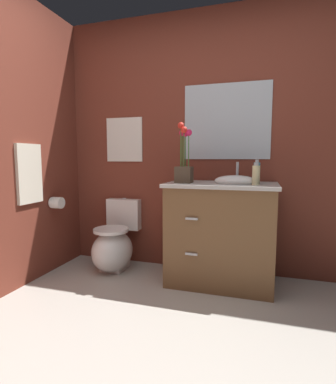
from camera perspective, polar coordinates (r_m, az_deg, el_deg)
wall_back at (r=2.93m, az=11.49°, el=9.11°), size 4.51×0.05×2.50m
toilet at (r=3.07m, az=-10.20°, el=-10.01°), size 0.38×0.59×0.69m
vanity_cabinet at (r=2.68m, az=10.06°, el=-7.62°), size 0.94×0.56×1.08m
flower_vase at (r=2.61m, az=3.09°, el=5.41°), size 0.14×0.14×0.52m
soap_bottle at (r=2.49m, az=16.49°, el=3.18°), size 0.06×0.06×0.18m
lotion_bottle at (r=2.61m, az=16.61°, el=3.58°), size 0.05×0.05×0.20m
wall_poster at (r=3.19m, az=-8.35°, el=9.86°), size 0.40×0.01×0.45m
wall_mirror at (r=2.92m, az=11.12°, el=13.07°), size 0.80×0.01×0.70m
hanging_towel at (r=2.88m, az=-24.99°, el=3.18°), size 0.03×0.28×0.52m
toilet_paper_roll at (r=3.08m, az=-20.47°, el=-1.93°), size 0.11×0.11×0.11m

